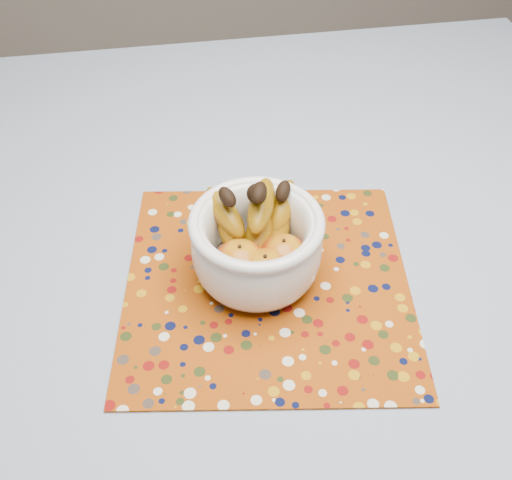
% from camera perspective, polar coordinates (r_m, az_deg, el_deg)
% --- Properties ---
extents(table, '(1.20, 1.20, 0.75)m').
position_cam_1_polar(table, '(1.03, 4.90, -2.29)').
color(table, brown).
rests_on(table, ground).
extents(tablecloth, '(1.32, 1.32, 0.01)m').
position_cam_1_polar(tablecloth, '(0.97, 5.19, 0.98)').
color(tablecloth, slate).
rests_on(tablecloth, table).
extents(placemat, '(0.47, 0.47, 0.00)m').
position_cam_1_polar(placemat, '(0.88, 1.10, -4.06)').
color(placemat, '#893807').
rests_on(placemat, tablecloth).
extents(fruit_bowl, '(0.21, 0.20, 0.16)m').
position_cam_1_polar(fruit_bowl, '(0.84, 0.08, 0.13)').
color(fruit_bowl, white).
rests_on(fruit_bowl, placemat).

